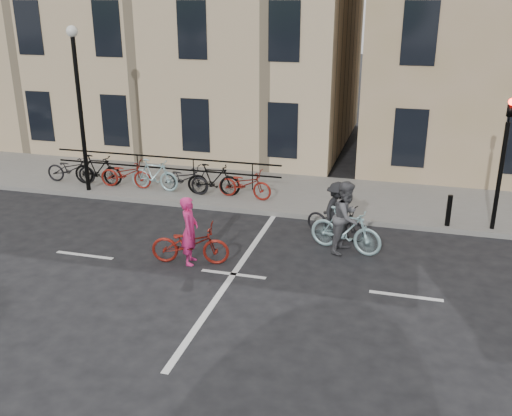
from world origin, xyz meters
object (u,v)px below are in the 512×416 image
(traffic_light, at_px, (504,148))
(cyclist_grey, at_px, (346,224))
(cyclist_dark, at_px, (336,216))
(lamp_post, at_px, (78,90))
(cyclist_pink, at_px, (190,241))

(traffic_light, bearing_deg, cyclist_grey, -149.25)
(cyclist_dark, bearing_deg, cyclist_grey, -136.06)
(cyclist_grey, relative_size, cyclist_dark, 1.08)
(lamp_post, height_order, cyclist_grey, lamp_post)
(lamp_post, height_order, cyclist_pink, lamp_post)
(cyclist_grey, xyz_separation_m, cyclist_dark, (-0.37, 0.87, -0.14))
(traffic_light, distance_m, cyclist_grey, 4.75)
(cyclist_pink, bearing_deg, cyclist_dark, -61.57)
(traffic_light, relative_size, cyclist_dark, 2.08)
(traffic_light, height_order, lamp_post, lamp_post)
(cyclist_grey, bearing_deg, cyclist_dark, 39.22)
(cyclist_dark, bearing_deg, traffic_light, -50.69)
(cyclist_grey, bearing_deg, cyclist_pink, 131.81)
(lamp_post, relative_size, cyclist_pink, 2.61)
(lamp_post, xyz_separation_m, cyclist_dark, (8.51, -1.46, -2.87))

